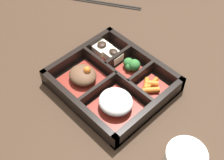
% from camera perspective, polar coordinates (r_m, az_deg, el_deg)
% --- Properties ---
extents(ground_plane, '(3.00, 3.00, 0.00)m').
position_cam_1_polar(ground_plane, '(0.79, -0.00, -1.17)').
color(ground_plane, '#382619').
extents(bento_base, '(0.26, 0.24, 0.01)m').
position_cam_1_polar(bento_base, '(0.78, -0.00, -0.94)').
color(bento_base, black).
rests_on(bento_base, ground_plane).
extents(bento_rim, '(0.26, 0.24, 0.04)m').
position_cam_1_polar(bento_rim, '(0.77, 0.20, 0.02)').
color(bento_rim, black).
rests_on(bento_rim, ground_plane).
extents(bowl_rice, '(0.10, 0.10, 0.04)m').
position_cam_1_polar(bowl_rice, '(0.72, 0.69, -4.16)').
color(bowl_rice, maroon).
rests_on(bowl_rice, bento_base).
extents(bowl_stew, '(0.10, 0.10, 0.05)m').
position_cam_1_polar(bowl_stew, '(0.78, -5.33, 0.71)').
color(bowl_stew, maroon).
rests_on(bowl_stew, bento_base).
extents(bowl_carrots, '(0.06, 0.07, 0.02)m').
position_cam_1_polar(bowl_carrots, '(0.77, 7.09, -1.21)').
color(bowl_carrots, maroon).
rests_on(bowl_carrots, bento_base).
extents(bowl_greens, '(0.06, 0.07, 0.04)m').
position_cam_1_polar(bowl_greens, '(0.80, 3.42, 2.53)').
color(bowl_greens, maroon).
rests_on(bowl_greens, bento_base).
extents(bowl_tofu, '(0.09, 0.07, 0.04)m').
position_cam_1_polar(bowl_tofu, '(0.83, -0.80, 5.09)').
color(bowl_tofu, maroon).
rests_on(bowl_tofu, bento_base).
extents(tea_cup, '(0.08, 0.08, 0.06)m').
position_cam_1_polar(tea_cup, '(0.66, 13.14, -14.12)').
color(tea_cup, beige).
rests_on(tea_cup, ground_plane).
extents(chopsticks, '(0.21, 0.14, 0.01)m').
position_cam_1_polar(chopsticks, '(1.04, -1.39, 13.95)').
color(chopsticks, black).
rests_on(chopsticks, ground_plane).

